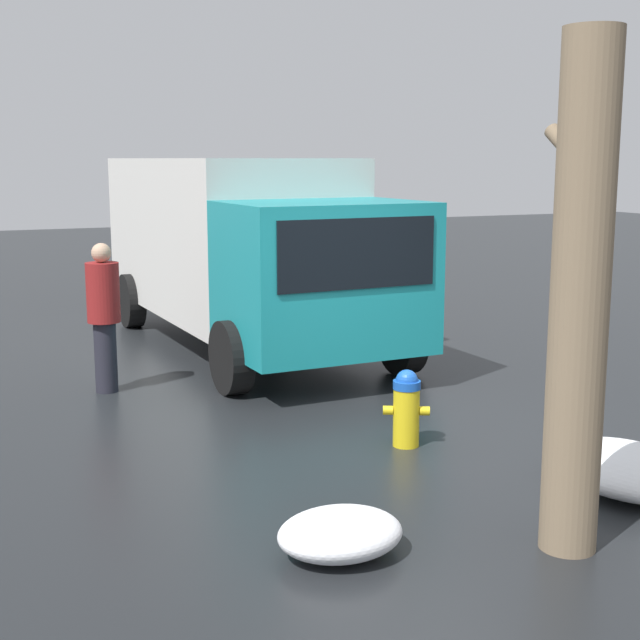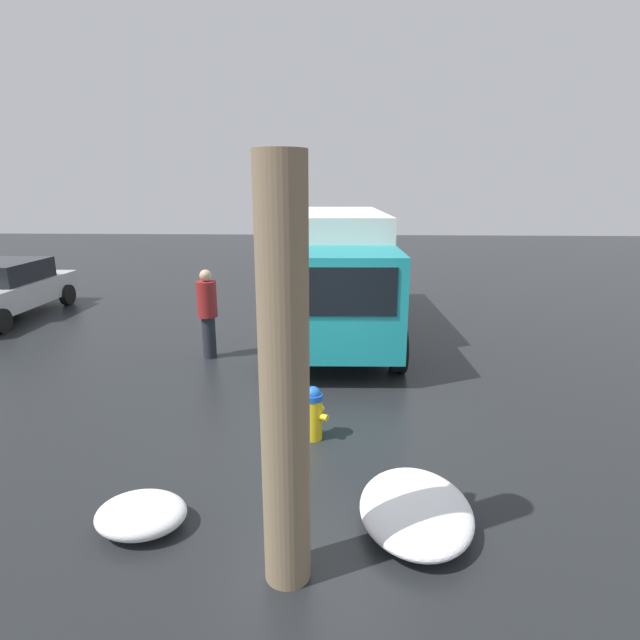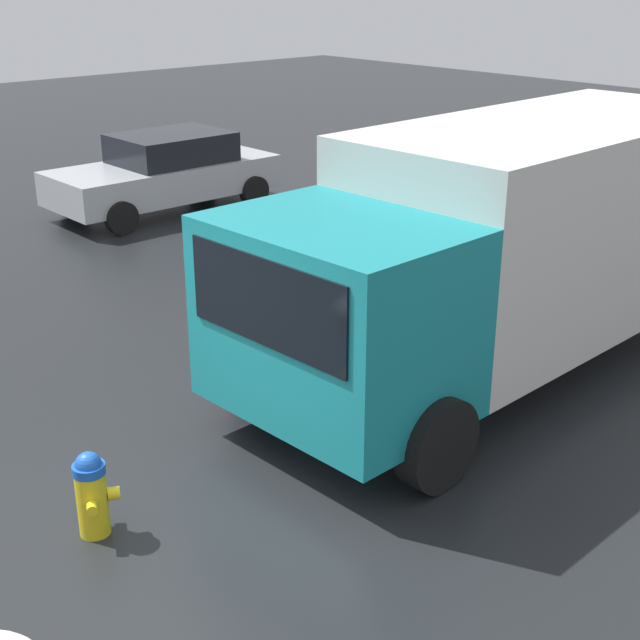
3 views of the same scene
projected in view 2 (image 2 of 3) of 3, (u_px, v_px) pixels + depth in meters
The scene contains 8 objects.
ground_plane at pixel (313, 438), 6.97m from camera, with size 60.00×60.00×0.00m, color black.
fire_hydrant at pixel (313, 412), 6.88m from camera, with size 0.38×0.45×0.77m.
tree_trunk at pixel (284, 385), 4.05m from camera, with size 0.63×0.41×3.67m.
delivery_truck at pixel (333, 267), 11.77m from camera, with size 7.26×2.85×2.81m.
pedestrian at pixel (208, 310), 10.01m from camera, with size 0.40×0.40×1.82m.
parked_car at pixel (3, 289), 13.28m from camera, with size 4.39×2.03×1.47m.
snow_pile_by_hydrant at pixel (416, 510), 5.15m from camera, with size 1.49×1.16×0.35m.
snow_pile_curbside at pixel (141, 514), 5.10m from camera, with size 0.76×0.93×0.32m.
Camera 2 is at (-6.29, -0.37, 3.41)m, focal length 28.00 mm.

